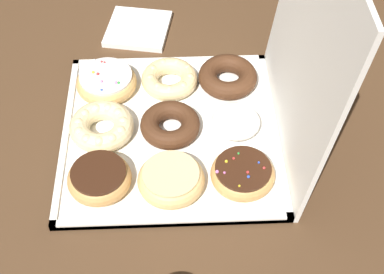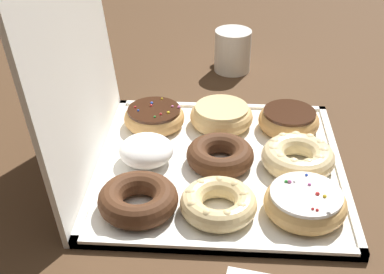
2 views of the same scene
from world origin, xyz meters
name	(u,v)px [view 1 (image 1 of 2)]	position (x,y,z in m)	size (l,w,h in m)	color
ground_plane	(171,134)	(0.00, 0.00, 0.00)	(3.00, 3.00, 0.00)	#4C331E
donut_box	(171,133)	(0.00, 0.00, 0.01)	(0.40, 0.40, 0.01)	white
box_lid_open	(305,50)	(0.00, 0.22, 0.20)	(0.40, 0.40, 0.01)	white
sprinkle_donut_0	(106,82)	(-0.12, -0.12, 0.03)	(0.12, 0.12, 0.04)	tan
cruller_donut_1	(101,128)	(0.00, -0.13, 0.03)	(0.12, 0.12, 0.04)	beige
chocolate_frosted_donut_2	(99,178)	(0.12, -0.12, 0.03)	(0.11, 0.11, 0.04)	tan
cruller_donut_3	(170,79)	(-0.12, 0.00, 0.03)	(0.11, 0.11, 0.04)	#EACC8C
chocolate_cake_ring_donut_4	(170,125)	(0.00, 0.00, 0.03)	(0.11, 0.11, 0.04)	#472816
glazed_ring_donut_5	(173,179)	(0.13, 0.00, 0.03)	(0.12, 0.12, 0.04)	#E5B770
chocolate_cake_ring_donut_6	(228,77)	(-0.12, 0.12, 0.03)	(0.12, 0.12, 0.04)	#472816
powdered_filled_donut_7	(236,123)	(0.00, 0.12, 0.03)	(0.09, 0.09, 0.04)	white
sprinkle_donut_8	(243,173)	(0.12, 0.12, 0.03)	(0.11, 0.11, 0.04)	tan
napkin_stack	(138,29)	(-0.31, -0.07, 0.01)	(0.13, 0.13, 0.01)	white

